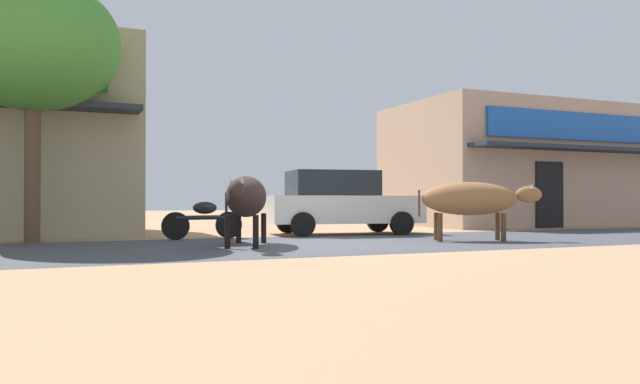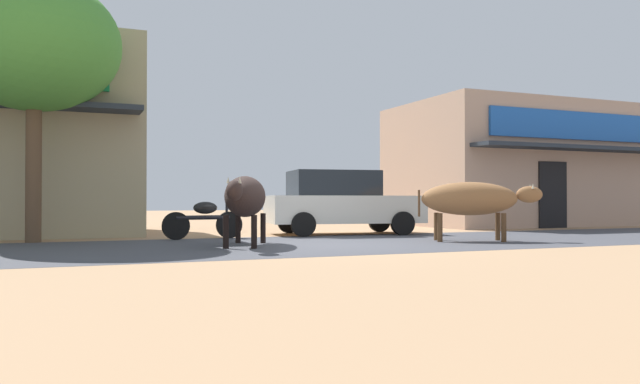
# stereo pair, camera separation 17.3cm
# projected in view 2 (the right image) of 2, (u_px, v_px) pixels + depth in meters

# --- Properties ---
(ground) EXTENTS (80.00, 80.00, 0.00)m
(ground) POSITION_uv_depth(u_px,v_px,m) (324.00, 244.00, 12.64)
(ground) COLOR tan
(asphalt_road) EXTENTS (72.00, 5.30, 0.00)m
(asphalt_road) POSITION_uv_depth(u_px,v_px,m) (324.00, 244.00, 12.64)
(asphalt_road) COLOR #43444A
(asphalt_road) RESTS_ON ground
(storefront_right_club) EXTENTS (8.61, 6.19, 4.20)m
(storefront_right_club) POSITION_uv_depth(u_px,v_px,m) (520.00, 166.00, 22.46)
(storefront_right_club) COLOR tan
(storefront_right_club) RESTS_ON ground
(roadside_tree) EXTENTS (3.55, 3.55, 5.61)m
(roadside_tree) POSITION_uv_depth(u_px,v_px,m) (34.00, 45.00, 13.09)
(roadside_tree) COLOR brown
(roadside_tree) RESTS_ON ground
(parked_hatchback_car) EXTENTS (4.15, 2.32, 1.64)m
(parked_hatchback_car) POSITION_uv_depth(u_px,v_px,m) (341.00, 202.00, 16.14)
(parked_hatchback_car) COLOR silver
(parked_hatchback_car) RESTS_ON ground
(parked_motorcycle) EXTENTS (1.87, 0.29, 1.06)m
(parked_motorcycle) POSITION_uv_depth(u_px,v_px,m) (204.00, 218.00, 14.16)
(parked_motorcycle) COLOR black
(parked_motorcycle) RESTS_ON ground
(cow_near_brown) EXTENTS (1.59, 2.74, 1.36)m
(cow_near_brown) POSITION_uv_depth(u_px,v_px,m) (245.00, 197.00, 12.05)
(cow_near_brown) COLOR #2E201D
(cow_near_brown) RESTS_ON ground
(cow_far_dark) EXTENTS (2.57, 1.56, 1.28)m
(cow_far_dark) POSITION_uv_depth(u_px,v_px,m) (472.00, 199.00, 13.45)
(cow_far_dark) COLOR #8F6039
(cow_far_dark) RESTS_ON ground
(pedestrian_by_shop) EXTENTS (0.41, 0.61, 1.51)m
(pedestrian_by_shop) POSITION_uv_depth(u_px,v_px,m) (464.00, 200.00, 18.71)
(pedestrian_by_shop) COLOR brown
(pedestrian_by_shop) RESTS_ON ground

